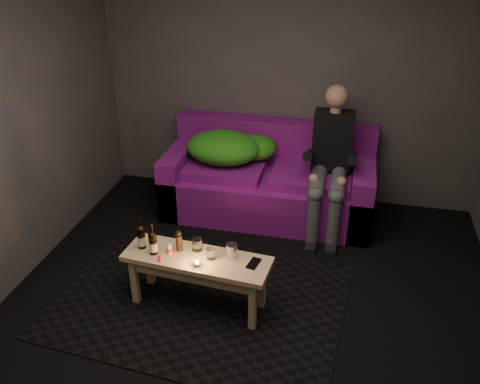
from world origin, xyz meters
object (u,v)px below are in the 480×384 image
Objects in this scene: coffee_table at (197,266)px; beer_bottle_a at (141,237)px; sofa at (269,182)px; beer_bottle_b at (153,243)px; person at (330,159)px; steel_cup at (232,251)px.

coffee_table is 4.39× the size of beer_bottle_a.
beer_bottle_b is (-0.62, -1.68, 0.24)m from sofa.
sofa is 1.80× the size of coffee_table.
person is at bearing 58.67° from coffee_table.
sofa is at bearing 69.73° from beer_bottle_b.
sofa reaches higher than coffee_table.
person is 5.27× the size of beer_bottle_a.
steel_cup reaches higher than coffee_table.
person reaches higher than sofa.
beer_bottle_b is 0.62m from steel_cup.
beer_bottle_a reaches higher than beer_bottle_b.
beer_bottle_b is (-0.34, -0.03, 0.18)m from coffee_table.
coffee_table is 4.46× the size of beer_bottle_b.
sofa is 0.76m from person.
sofa is 1.50× the size of person.
person reaches higher than beer_bottle_b.
beer_bottle_b reaches higher than steel_cup.
coffee_table is 9.86× the size of steel_cup.
coffee_table is (-0.28, -1.65, 0.06)m from sofa.
person reaches higher than coffee_table.
person reaches higher than beer_bottle_a.
person is at bearing 66.06° from steel_cup.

